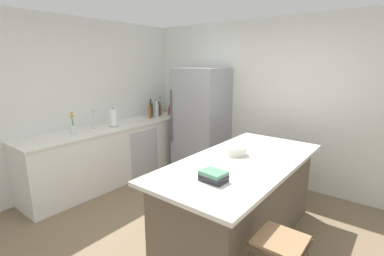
{
  "coord_description": "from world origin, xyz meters",
  "views": [
    {
      "loc": [
        1.64,
        -2.02,
        1.92
      ],
      "look_at": [
        -0.77,
        1.05,
        1.0
      ],
      "focal_mm": 25.92,
      "sensor_mm": 36.0,
      "label": 1
    }
  ],
  "objects_px": {
    "bar_stool": "(280,254)",
    "paper_towel_roll": "(113,118)",
    "syrup_bottle": "(159,110)",
    "mixing_bowl": "(236,150)",
    "soda_bottle": "(157,110)",
    "kitchen_island": "(240,199)",
    "wine_bottle": "(151,110)",
    "vinegar_bottle": "(150,112)",
    "refrigerator": "(201,121)",
    "hot_sauce_bottle": "(170,111)",
    "cookbook_stack": "(213,176)",
    "olive_oil_bottle": "(173,108)",
    "sink_faucet": "(94,119)",
    "flower_vase": "(73,127)",
    "gin_bottle": "(160,108)"
  },
  "relations": [
    {
      "from": "refrigerator",
      "to": "flower_vase",
      "type": "xyz_separation_m",
      "value": [
        -0.88,
        -1.9,
        0.11
      ]
    },
    {
      "from": "gin_bottle",
      "to": "cookbook_stack",
      "type": "bearing_deg",
      "value": -37.32
    },
    {
      "from": "sink_faucet",
      "to": "hot_sauce_bottle",
      "type": "bearing_deg",
      "value": 85.54
    },
    {
      "from": "gin_bottle",
      "to": "vinegar_bottle",
      "type": "xyz_separation_m",
      "value": [
        0.11,
        -0.38,
        -0.01
      ]
    },
    {
      "from": "bar_stool",
      "to": "vinegar_bottle",
      "type": "height_order",
      "value": "vinegar_bottle"
    },
    {
      "from": "flower_vase",
      "to": "olive_oil_bottle",
      "type": "bearing_deg",
      "value": 87.92
    },
    {
      "from": "kitchen_island",
      "to": "sink_faucet",
      "type": "distance_m",
      "value": 2.55
    },
    {
      "from": "flower_vase",
      "to": "olive_oil_bottle",
      "type": "xyz_separation_m",
      "value": [
        0.07,
        2.04,
        0.03
      ]
    },
    {
      "from": "olive_oil_bottle",
      "to": "refrigerator",
      "type": "bearing_deg",
      "value": -10.33
    },
    {
      "from": "sink_faucet",
      "to": "flower_vase",
      "type": "distance_m",
      "value": 0.38
    },
    {
      "from": "vinegar_bottle",
      "to": "mixing_bowl",
      "type": "bearing_deg",
      "value": -19.83
    },
    {
      "from": "bar_stool",
      "to": "vinegar_bottle",
      "type": "xyz_separation_m",
      "value": [
        -3.11,
        1.67,
        0.49
      ]
    },
    {
      "from": "kitchen_island",
      "to": "hot_sauce_bottle",
      "type": "distance_m",
      "value": 2.79
    },
    {
      "from": "paper_towel_roll",
      "to": "soda_bottle",
      "type": "relative_size",
      "value": 0.95
    },
    {
      "from": "bar_stool",
      "to": "paper_towel_roll",
      "type": "bearing_deg",
      "value": 164.51
    },
    {
      "from": "refrigerator",
      "to": "mixing_bowl",
      "type": "height_order",
      "value": "refrigerator"
    },
    {
      "from": "olive_oil_bottle",
      "to": "soda_bottle",
      "type": "relative_size",
      "value": 1.02
    },
    {
      "from": "cookbook_stack",
      "to": "mixing_bowl",
      "type": "distance_m",
      "value": 0.78
    },
    {
      "from": "sink_faucet",
      "to": "gin_bottle",
      "type": "distance_m",
      "value": 1.49
    },
    {
      "from": "bar_stool",
      "to": "soda_bottle",
      "type": "bearing_deg",
      "value": 149.24
    },
    {
      "from": "hot_sauce_bottle",
      "to": "cookbook_stack",
      "type": "height_order",
      "value": "hot_sauce_bottle"
    },
    {
      "from": "soda_bottle",
      "to": "cookbook_stack",
      "type": "xyz_separation_m",
      "value": [
        2.46,
        -1.75,
        -0.1
      ]
    },
    {
      "from": "refrigerator",
      "to": "sink_faucet",
      "type": "distance_m",
      "value": 1.8
    },
    {
      "from": "bar_stool",
      "to": "olive_oil_bottle",
      "type": "relative_size",
      "value": 2.05
    },
    {
      "from": "sink_faucet",
      "to": "hot_sauce_bottle",
      "type": "relative_size",
      "value": 1.52
    },
    {
      "from": "sink_faucet",
      "to": "soda_bottle",
      "type": "relative_size",
      "value": 0.91
    },
    {
      "from": "soda_bottle",
      "to": "cookbook_stack",
      "type": "distance_m",
      "value": 3.02
    },
    {
      "from": "cookbook_stack",
      "to": "mixing_bowl",
      "type": "height_order",
      "value": "mixing_bowl"
    },
    {
      "from": "flower_vase",
      "to": "syrup_bottle",
      "type": "distance_m",
      "value": 1.76
    },
    {
      "from": "refrigerator",
      "to": "vinegar_bottle",
      "type": "distance_m",
      "value": 0.96
    },
    {
      "from": "kitchen_island",
      "to": "sink_faucet",
      "type": "height_order",
      "value": "sink_faucet"
    },
    {
      "from": "hot_sauce_bottle",
      "to": "gin_bottle",
      "type": "relative_size",
      "value": 0.58
    },
    {
      "from": "kitchen_island",
      "to": "vinegar_bottle",
      "type": "relative_size",
      "value": 7.21
    },
    {
      "from": "refrigerator",
      "to": "vinegar_bottle",
      "type": "height_order",
      "value": "refrigerator"
    },
    {
      "from": "sink_faucet",
      "to": "gin_bottle",
      "type": "relative_size",
      "value": 0.88
    },
    {
      "from": "refrigerator",
      "to": "hot_sauce_bottle",
      "type": "relative_size",
      "value": 9.27
    },
    {
      "from": "bar_stool",
      "to": "paper_towel_roll",
      "type": "relative_size",
      "value": 2.2
    },
    {
      "from": "bar_stool",
      "to": "vinegar_bottle",
      "type": "relative_size",
      "value": 2.24
    },
    {
      "from": "refrigerator",
      "to": "syrup_bottle",
      "type": "height_order",
      "value": "refrigerator"
    },
    {
      "from": "soda_bottle",
      "to": "flower_vase",
      "type": "bearing_deg",
      "value": -90.18
    },
    {
      "from": "soda_bottle",
      "to": "mixing_bowl",
      "type": "height_order",
      "value": "soda_bottle"
    },
    {
      "from": "olive_oil_bottle",
      "to": "mixing_bowl",
      "type": "height_order",
      "value": "olive_oil_bottle"
    },
    {
      "from": "syrup_bottle",
      "to": "mixing_bowl",
      "type": "height_order",
      "value": "syrup_bottle"
    },
    {
      "from": "flower_vase",
      "to": "paper_towel_roll",
      "type": "xyz_separation_m",
      "value": [
        0.05,
        0.66,
        0.03
      ]
    },
    {
      "from": "kitchen_island",
      "to": "paper_towel_roll",
      "type": "distance_m",
      "value": 2.44
    },
    {
      "from": "sink_faucet",
      "to": "hot_sauce_bottle",
      "type": "xyz_separation_m",
      "value": [
        0.12,
        1.59,
        -0.08
      ]
    },
    {
      "from": "refrigerator",
      "to": "flower_vase",
      "type": "bearing_deg",
      "value": -114.81
    },
    {
      "from": "bar_stool",
      "to": "soda_bottle",
      "type": "distance_m",
      "value": 3.67
    },
    {
      "from": "gin_bottle",
      "to": "cookbook_stack",
      "type": "relative_size",
      "value": 1.39
    },
    {
      "from": "paper_towel_roll",
      "to": "wine_bottle",
      "type": "height_order",
      "value": "wine_bottle"
    }
  ]
}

